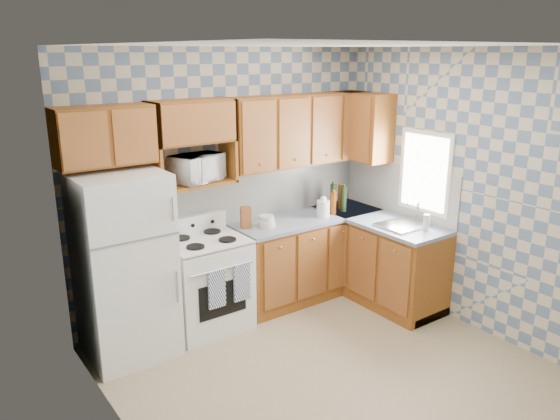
{
  "coord_description": "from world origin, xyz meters",
  "views": [
    {
      "loc": [
        -2.76,
        -3.16,
        2.66
      ],
      "look_at": [
        0.05,
        0.75,
        1.25
      ],
      "focal_mm": 35.0,
      "sensor_mm": 36.0,
      "label": 1
    }
  ],
  "objects_px": {
    "microwave": "(197,168)",
    "electric_kettle": "(323,209)",
    "stove_body": "(206,284)",
    "refrigerator": "(124,266)"
  },
  "relations": [
    {
      "from": "refrigerator",
      "to": "stove_body",
      "type": "bearing_deg",
      "value": 1.78
    },
    {
      "from": "stove_body",
      "to": "microwave",
      "type": "height_order",
      "value": "microwave"
    },
    {
      "from": "stove_body",
      "to": "microwave",
      "type": "bearing_deg",
      "value": 75.99
    },
    {
      "from": "refrigerator",
      "to": "microwave",
      "type": "relative_size",
      "value": 3.5
    },
    {
      "from": "microwave",
      "to": "electric_kettle",
      "type": "bearing_deg",
      "value": -30.88
    },
    {
      "from": "refrigerator",
      "to": "electric_kettle",
      "type": "height_order",
      "value": "refrigerator"
    },
    {
      "from": "stove_body",
      "to": "microwave",
      "type": "xyz_separation_m",
      "value": [
        0.04,
        0.18,
        1.13
      ]
    },
    {
      "from": "microwave",
      "to": "electric_kettle",
      "type": "height_order",
      "value": "microwave"
    },
    {
      "from": "refrigerator",
      "to": "stove_body",
      "type": "distance_m",
      "value": 0.89
    },
    {
      "from": "microwave",
      "to": "stove_body",
      "type": "bearing_deg",
      "value": -123.77
    }
  ]
}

